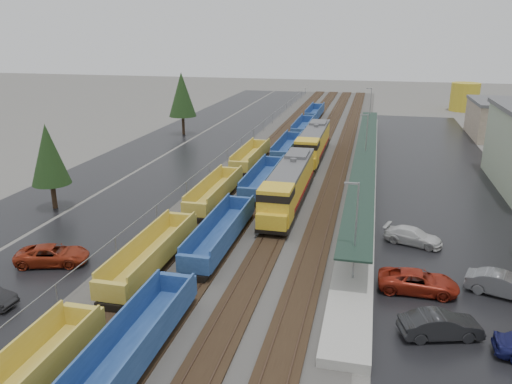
{
  "coord_description": "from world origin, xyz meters",
  "views": [
    {
      "loc": [
        10.13,
        -13.5,
        17.97
      ],
      "look_at": [
        -1.14,
        34.25,
        2.0
      ],
      "focal_mm": 35.0,
      "sensor_mm": 36.0,
      "label": 1
    }
  ],
  "objects_px": {
    "well_string_blue": "(263,179)",
    "parked_car_east_b": "(418,282)",
    "well_string_yellow": "(152,255)",
    "storage_tank": "(465,97)",
    "locomotive_trail": "(313,143)",
    "parked_car_east_c": "(413,236)",
    "parked_car_east_a": "(441,325)",
    "parked_car_west_c": "(53,255)",
    "parked_car_east_e": "(503,285)",
    "locomotive_lead": "(289,185)"
  },
  "relations": [
    {
      "from": "parked_car_east_e",
      "to": "locomotive_lead",
      "type": "bearing_deg",
      "value": 67.95
    },
    {
      "from": "well_string_blue",
      "to": "parked_car_east_a",
      "type": "xyz_separation_m",
      "value": [
        17.04,
        -26.9,
        -0.34
      ]
    },
    {
      "from": "locomotive_lead",
      "to": "parked_car_east_b",
      "type": "xyz_separation_m",
      "value": [
        12.12,
        -15.66,
        -1.63
      ]
    },
    {
      "from": "locomotive_trail",
      "to": "parked_car_east_b",
      "type": "bearing_deg",
      "value": -71.71
    },
    {
      "from": "parked_car_west_c",
      "to": "well_string_yellow",
      "type": "bearing_deg",
      "value": -98.65
    },
    {
      "from": "parked_car_east_e",
      "to": "storage_tank",
      "type": "bearing_deg",
      "value": 10.93
    },
    {
      "from": "well_string_yellow",
      "to": "parked_car_east_b",
      "type": "relative_size",
      "value": 14.02
    },
    {
      "from": "well_string_blue",
      "to": "parked_car_east_c",
      "type": "distance_m",
      "value": 20.66
    },
    {
      "from": "parked_car_east_a",
      "to": "parked_car_east_c",
      "type": "relative_size",
      "value": 0.99
    },
    {
      "from": "well_string_blue",
      "to": "parked_car_east_b",
      "type": "distance_m",
      "value": 26.77
    },
    {
      "from": "well_string_blue",
      "to": "parked_car_east_a",
      "type": "relative_size",
      "value": 23.43
    },
    {
      "from": "locomotive_trail",
      "to": "parked_car_east_e",
      "type": "relative_size",
      "value": 4.01
    },
    {
      "from": "well_string_blue",
      "to": "parked_car_east_b",
      "type": "height_order",
      "value": "well_string_blue"
    },
    {
      "from": "storage_tank",
      "to": "parked_car_east_a",
      "type": "relative_size",
      "value": 1.3
    },
    {
      "from": "parked_car_east_b",
      "to": "parked_car_east_c",
      "type": "xyz_separation_m",
      "value": [
        0.17,
        8.67,
        -0.05
      ]
    },
    {
      "from": "parked_car_west_c",
      "to": "parked_car_east_a",
      "type": "distance_m",
      "value": 29.38
    },
    {
      "from": "locomotive_trail",
      "to": "parked_car_east_c",
      "type": "xyz_separation_m",
      "value": [
        12.29,
        -28.0,
        -1.69
      ]
    },
    {
      "from": "well_string_blue",
      "to": "storage_tank",
      "type": "bearing_deg",
      "value": 64.94
    },
    {
      "from": "parked_car_east_c",
      "to": "parked_car_west_c",
      "type": "bearing_deg",
      "value": 128.3
    },
    {
      "from": "well_string_yellow",
      "to": "parked_car_east_c",
      "type": "height_order",
      "value": "well_string_yellow"
    },
    {
      "from": "locomotive_lead",
      "to": "parked_car_east_b",
      "type": "height_order",
      "value": "locomotive_lead"
    },
    {
      "from": "parked_car_east_a",
      "to": "parked_car_east_e",
      "type": "bearing_deg",
      "value": -54.09
    },
    {
      "from": "locomotive_lead",
      "to": "locomotive_trail",
      "type": "relative_size",
      "value": 1.0
    },
    {
      "from": "parked_car_east_a",
      "to": "well_string_blue",
      "type": "bearing_deg",
      "value": 15.93
    },
    {
      "from": "parked_car_east_b",
      "to": "parked_car_east_e",
      "type": "distance_m",
      "value": 5.87
    },
    {
      "from": "well_string_blue",
      "to": "parked_car_east_b",
      "type": "relative_size",
      "value": 20.62
    },
    {
      "from": "parked_car_east_e",
      "to": "parked_car_east_b",
      "type": "bearing_deg",
      "value": 115.48
    },
    {
      "from": "locomotive_trail",
      "to": "storage_tank",
      "type": "xyz_separation_m",
      "value": [
        28.44,
        54.09,
        0.8
      ]
    },
    {
      "from": "well_string_blue",
      "to": "parked_car_west_c",
      "type": "distance_m",
      "value": 26.41
    },
    {
      "from": "locomotive_trail",
      "to": "parked_car_east_e",
      "type": "height_order",
      "value": "locomotive_trail"
    },
    {
      "from": "parked_car_west_c",
      "to": "parked_car_east_a",
      "type": "xyz_separation_m",
      "value": [
        29.17,
        -3.44,
        0.03
      ]
    },
    {
      "from": "parked_car_east_b",
      "to": "parked_car_east_c",
      "type": "distance_m",
      "value": 8.67
    },
    {
      "from": "well_string_yellow",
      "to": "parked_car_east_e",
      "type": "height_order",
      "value": "well_string_yellow"
    },
    {
      "from": "parked_car_west_c",
      "to": "parked_car_east_b",
      "type": "bearing_deg",
      "value": -102.11
    },
    {
      "from": "well_string_blue",
      "to": "parked_car_east_e",
      "type": "bearing_deg",
      "value": -43.17
    },
    {
      "from": "well_string_blue",
      "to": "parked_car_east_b",
      "type": "bearing_deg",
      "value": -52.98
    },
    {
      "from": "well_string_yellow",
      "to": "locomotive_trail",
      "type": "bearing_deg",
      "value": 78.0
    },
    {
      "from": "storage_tank",
      "to": "parked_car_east_b",
      "type": "height_order",
      "value": "storage_tank"
    },
    {
      "from": "parked_car_west_c",
      "to": "locomotive_trail",
      "type": "bearing_deg",
      "value": -38.94
    },
    {
      "from": "locomotive_trail",
      "to": "well_string_yellow",
      "type": "relative_size",
      "value": 0.25
    },
    {
      "from": "locomotive_trail",
      "to": "well_string_blue",
      "type": "xyz_separation_m",
      "value": [
        -4.0,
        -15.29,
        -1.25
      ]
    },
    {
      "from": "locomotive_lead",
      "to": "parked_car_east_e",
      "type": "distance_m",
      "value": 23.34
    },
    {
      "from": "locomotive_lead",
      "to": "locomotive_trail",
      "type": "height_order",
      "value": "same"
    },
    {
      "from": "parked_car_west_c",
      "to": "parked_car_east_a",
      "type": "relative_size",
      "value": 1.14
    },
    {
      "from": "locomotive_trail",
      "to": "parked_car_east_a",
      "type": "relative_size",
      "value": 4.04
    },
    {
      "from": "locomotive_trail",
      "to": "parked_car_east_b",
      "type": "distance_m",
      "value": 38.65
    },
    {
      "from": "locomotive_trail",
      "to": "storage_tank",
      "type": "height_order",
      "value": "storage_tank"
    },
    {
      "from": "well_string_yellow",
      "to": "storage_tank",
      "type": "height_order",
      "value": "storage_tank"
    },
    {
      "from": "well_string_blue",
      "to": "parked_car_east_c",
      "type": "xyz_separation_m",
      "value": [
        16.29,
        -12.71,
        -0.43
      ]
    },
    {
      "from": "well_string_yellow",
      "to": "parked_car_east_a",
      "type": "relative_size",
      "value": 15.93
    }
  ]
}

